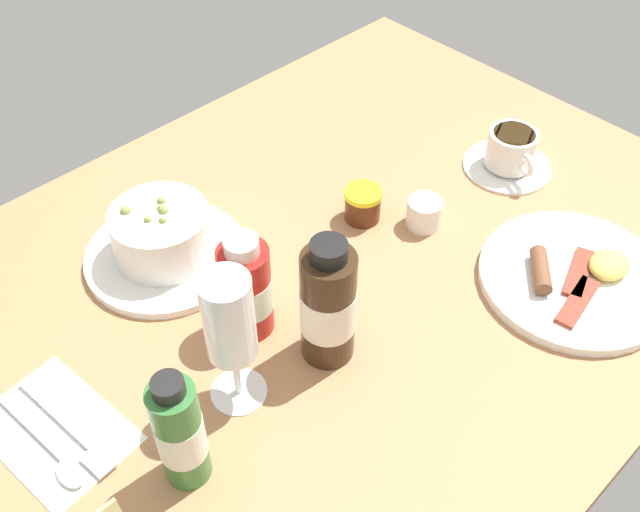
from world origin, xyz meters
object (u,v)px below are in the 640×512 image
Objects in this scene: wine_glass at (230,324)px; jam_jar at (363,204)px; creamer_jug at (424,213)px; sauce_bottle_green at (180,433)px; coffee_cup at (510,153)px; sauce_bottle_red at (247,290)px; cutlery_setting at (57,433)px; breakfast_plate at (575,277)px; sauce_bottle_brown at (328,305)px; porridge_bowl at (163,238)px.

wine_glass reaches higher than jam_jar.
sauce_bottle_green is at bearing 9.41° from creamer_jug.
coffee_cup is 0.93× the size of sauce_bottle_red.
breakfast_plate is at bearing 156.12° from cutlery_setting.
wine_glass is 12.58cm from sauce_bottle_brown.
porridge_bowl reaches higher than jam_jar.
coffee_cup is 0.72× the size of wine_glass.
wine_glass reaches higher than sauce_bottle_brown.
sauce_bottle_green reaches higher than cutlery_setting.
creamer_jug is 29.71cm from sauce_bottle_red.
sauce_bottle_green is 0.90× the size of sauce_bottle_brown.
sauce_bottle_red is at bearing -65.29° from sauce_bottle_brown.
sauce_bottle_green reaches higher than jam_jar.
cutlery_setting is 49.32cm from jam_jar.
wine_glass is 47.14cm from breakfast_plate.
sauce_bottle_brown is 1.22× the size of sauce_bottle_red.
sauce_bottle_brown is 0.72× the size of breakfast_plate.
sauce_bottle_brown is at bearing 114.71° from sauce_bottle_red.
coffee_cup is at bearing -173.90° from sauce_bottle_green.
jam_jar reaches higher than cutlery_setting.
cutlery_setting is at bearing -59.75° from sauce_bottle_green.
cutlery_setting is 1.02× the size of sauce_bottle_brown.
wine_glass is 11.39cm from sauce_bottle_red.
creamer_jug is 0.41× the size of sauce_bottle_red.
wine_glass is at bearing -158.50° from sauce_bottle_green.
jam_jar is 0.33× the size of sauce_bottle_green.
breakfast_plate is at bearing 145.93° from sauce_bottle_red.
creamer_jug is at bearing 126.04° from jam_jar.
wine_glass is (36.56, 3.80, 10.04)cm from creamer_jug.
breakfast_plate is at bearing 154.85° from sauce_bottle_brown.
porridge_bowl is at bearing -105.72° from wine_glass.
coffee_cup is 2.53× the size of jam_jar.
jam_jar is (-49.25, -1.22, 2.20)cm from cutlery_setting.
creamer_jug is at bearing 146.95° from porridge_bowl.
creamer_jug is at bearing -174.07° from wine_glass.
sauce_bottle_red is (4.26, -9.26, -1.50)cm from sauce_bottle_brown.
sauce_bottle_red reaches higher than cutlery_setting.
cutlery_setting is (24.31, 13.80, -3.53)cm from porridge_bowl.
cutlery_setting is at bearing -6.02° from creamer_jug.
wine_glass reaches higher than sauce_bottle_red.
wine_glass reaches higher than sauce_bottle_green.
breakfast_plate is at bearing 111.41° from jam_jar.
sauce_bottle_green is at bearing -14.16° from breakfast_plate.
sauce_bottle_green is at bearing 19.48° from jam_jar.
sauce_bottle_red is at bearing -148.52° from sauce_bottle_green.
creamer_jug is at bearing 173.98° from cutlery_setting.
sauce_bottle_brown reaches higher than cutlery_setting.
cutlery_setting is 23.43cm from wine_glass.
coffee_cup is at bearing -176.81° from wine_glass.
breakfast_plate is (13.26, 20.22, -1.90)cm from coffee_cup.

